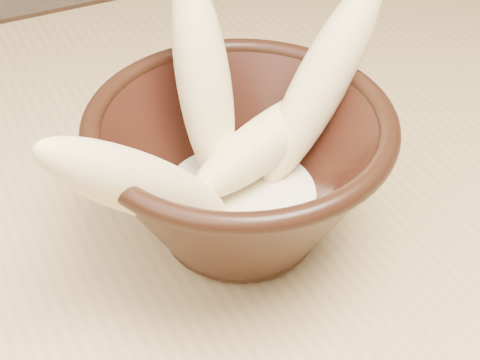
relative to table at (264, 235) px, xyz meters
The scene contains 7 objects.
table is the anchor object (origin of this frame).
bowl 0.17m from the table, 133.29° to the right, with size 0.22×0.22×0.12m.
milk_puddle 0.14m from the table, 133.29° to the right, with size 0.13×0.13×0.02m, color beige.
banana_upright 0.21m from the table, behind, with size 0.04×0.04×0.16m, color #F6DC91.
banana_left 0.24m from the table, 149.90° to the right, with size 0.04×0.04×0.17m, color #F6DC91.
banana_right 0.20m from the table, 60.33° to the right, with size 0.04×0.04×0.18m, color #F6DC91.
banana_across 0.16m from the table, 119.06° to the right, with size 0.04×0.04×0.16m, color #F6DC91.
Camera 1 is at (-0.23, -0.40, 1.13)m, focal length 50.00 mm.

